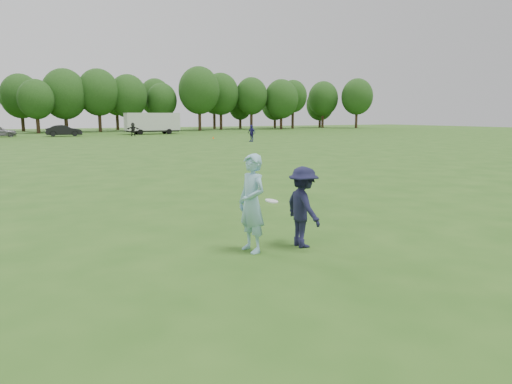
{
  "coord_description": "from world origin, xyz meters",
  "views": [
    {
      "loc": [
        -5.54,
        -8.12,
        2.86
      ],
      "look_at": [
        -0.62,
        1.09,
        1.1
      ],
      "focal_mm": 32.0,
      "sensor_mm": 36.0,
      "label": 1
    }
  ],
  "objects_px": {
    "defender": "(303,207)",
    "player_far_d": "(133,129)",
    "thrower": "(252,203)",
    "car_f": "(64,131)",
    "cargo_trailer": "(152,122)",
    "player_far_b": "(251,133)",
    "field_cone": "(213,138)"
  },
  "relations": [
    {
      "from": "player_far_d",
      "to": "field_cone",
      "type": "relative_size",
      "value": 6.21
    },
    {
      "from": "thrower",
      "to": "defender",
      "type": "distance_m",
      "value": 1.18
    },
    {
      "from": "thrower",
      "to": "cargo_trailer",
      "type": "height_order",
      "value": "cargo_trailer"
    },
    {
      "from": "player_far_d",
      "to": "car_f",
      "type": "xyz_separation_m",
      "value": [
        -8.49,
        3.74,
        -0.17
      ]
    },
    {
      "from": "player_far_b",
      "to": "field_cone",
      "type": "distance_m",
      "value": 7.81
    },
    {
      "from": "thrower",
      "to": "field_cone",
      "type": "height_order",
      "value": "thrower"
    },
    {
      "from": "defender",
      "to": "cargo_trailer",
      "type": "height_order",
      "value": "cargo_trailer"
    },
    {
      "from": "thrower",
      "to": "defender",
      "type": "bearing_deg",
      "value": 71.63
    },
    {
      "from": "thrower",
      "to": "cargo_trailer",
      "type": "relative_size",
      "value": 0.23
    },
    {
      "from": "car_f",
      "to": "cargo_trailer",
      "type": "xyz_separation_m",
      "value": [
        12.66,
        1.49,
        1.01
      ]
    },
    {
      "from": "defender",
      "to": "player_far_b",
      "type": "distance_m",
      "value": 40.4
    },
    {
      "from": "defender",
      "to": "field_cone",
      "type": "distance_m",
      "value": 46.94
    },
    {
      "from": "player_far_d",
      "to": "field_cone",
      "type": "bearing_deg",
      "value": -45.52
    },
    {
      "from": "thrower",
      "to": "player_far_d",
      "type": "bearing_deg",
      "value": 160.98
    },
    {
      "from": "player_far_b",
      "to": "car_f",
      "type": "relative_size",
      "value": 0.39
    },
    {
      "from": "player_far_b",
      "to": "cargo_trailer",
      "type": "height_order",
      "value": "cargo_trailer"
    },
    {
      "from": "field_cone",
      "to": "player_far_b",
      "type": "bearing_deg",
      "value": -80.38
    },
    {
      "from": "field_cone",
      "to": "cargo_trailer",
      "type": "relative_size",
      "value": 0.03
    },
    {
      "from": "car_f",
      "to": "defender",
      "type": "bearing_deg",
      "value": -177.73
    },
    {
      "from": "thrower",
      "to": "field_cone",
      "type": "relative_size",
      "value": 6.93
    },
    {
      "from": "defender",
      "to": "player_far_d",
      "type": "relative_size",
      "value": 0.95
    },
    {
      "from": "thrower",
      "to": "car_f",
      "type": "bearing_deg",
      "value": 169.75
    },
    {
      "from": "thrower",
      "to": "defender",
      "type": "xyz_separation_m",
      "value": [
        1.16,
        -0.21,
        -0.15
      ]
    },
    {
      "from": "thrower",
      "to": "defender",
      "type": "relative_size",
      "value": 1.17
    },
    {
      "from": "car_f",
      "to": "field_cone",
      "type": "relative_size",
      "value": 15.49
    },
    {
      "from": "player_far_b",
      "to": "field_cone",
      "type": "height_order",
      "value": "player_far_b"
    },
    {
      "from": "player_far_b",
      "to": "car_f",
      "type": "distance_m",
      "value": 28.59
    },
    {
      "from": "player_far_b",
      "to": "field_cone",
      "type": "relative_size",
      "value": 6.11
    },
    {
      "from": "thrower",
      "to": "car_f",
      "type": "distance_m",
      "value": 59.3
    },
    {
      "from": "player_far_d",
      "to": "cargo_trailer",
      "type": "xyz_separation_m",
      "value": [
        4.17,
        5.22,
        0.84
      ]
    },
    {
      "from": "thrower",
      "to": "car_f",
      "type": "relative_size",
      "value": 0.45
    },
    {
      "from": "player_far_d",
      "to": "car_f",
      "type": "distance_m",
      "value": 9.28
    }
  ]
}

